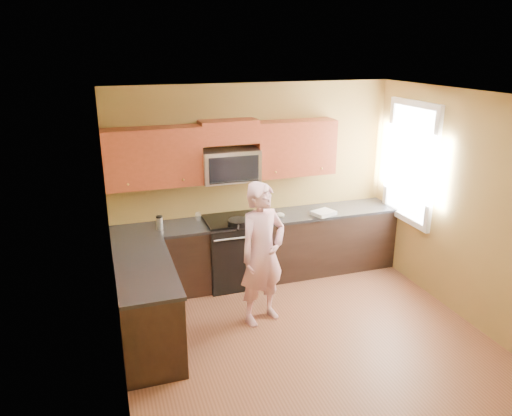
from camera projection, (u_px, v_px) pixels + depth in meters
name	position (u px, v px, depth m)	size (l,w,h in m)	color
floor	(309.00, 342.00, 5.44)	(4.00, 4.00, 0.00)	brown
ceiling	(319.00, 97.00, 4.58)	(4.00, 4.00, 0.00)	white
wall_back	(254.00, 181.00, 6.81)	(4.00, 4.00, 0.00)	brown
wall_front	(440.00, 334.00, 3.21)	(4.00, 4.00, 0.00)	brown
wall_left	(113.00, 255.00, 4.42)	(4.00, 4.00, 0.00)	brown
wall_right	(472.00, 211.00, 5.61)	(4.00, 4.00, 0.00)	brown
cabinet_back_run	(261.00, 249.00, 6.83)	(4.00, 0.60, 0.88)	black
cabinet_left_run	(147.00, 306.00, 5.34)	(0.60, 1.60, 0.88)	black
countertop_back	(261.00, 219.00, 6.68)	(4.00, 0.62, 0.04)	black
countertop_left	(144.00, 268.00, 5.20)	(0.62, 1.60, 0.04)	black
stove	(234.00, 251.00, 6.68)	(0.76, 0.65, 0.95)	black
microwave	(230.00, 180.00, 6.48)	(0.76, 0.40, 0.42)	silver
upper_cab_left	(155.00, 186.00, 6.22)	(1.22, 0.33, 0.75)	maroon
upper_cab_right	(294.00, 174.00, 6.79)	(1.12, 0.33, 0.75)	maroon
upper_cab_over_mw	(229.00, 132.00, 6.31)	(0.76, 0.33, 0.30)	maroon
window	(411.00, 163.00, 6.59)	(0.06, 1.06, 1.66)	white
woman	(262.00, 254.00, 5.64)	(0.63, 0.41, 1.72)	pink
frying_pan	(239.00, 224.00, 6.33)	(0.29, 0.50, 0.07)	black
butter_tub	(258.00, 218.00, 6.64)	(0.12, 0.12, 0.09)	yellow
toast_slice	(280.00, 215.00, 6.76)	(0.11, 0.11, 0.01)	#B27F47
napkin_a	(258.00, 221.00, 6.45)	(0.11, 0.12, 0.06)	silver
napkin_b	(280.00, 215.00, 6.66)	(0.12, 0.13, 0.07)	silver
dish_towel	(323.00, 213.00, 6.77)	(0.30, 0.24, 0.05)	white
travel_mug	(160.00, 229.00, 6.23)	(0.08, 0.08, 0.18)	silver
glass_c	(198.00, 217.00, 6.52)	(0.07, 0.07, 0.12)	silver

